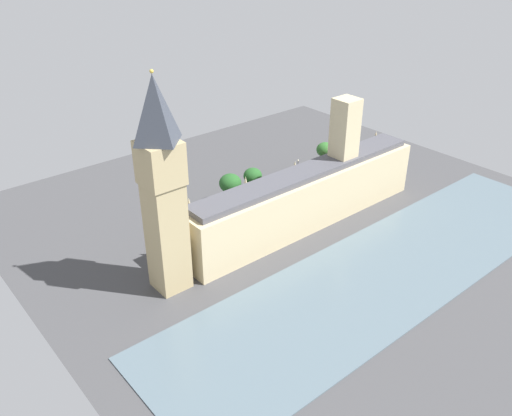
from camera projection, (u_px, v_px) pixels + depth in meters
name	position (u px, v px, depth m)	size (l,w,h in m)	color
ground_plane	(300.00, 220.00, 150.32)	(146.09, 146.09, 0.00)	#424244
river_thames	(389.00, 269.00, 129.41)	(32.57, 131.48, 0.25)	slate
parliament_building	(309.00, 194.00, 145.40)	(10.80, 76.09, 32.94)	#CCBA8E
clock_tower	(162.00, 185.00, 111.64)	(8.32, 8.32, 50.10)	tan
double_decker_bus_leading	(331.00, 174.00, 170.72)	(3.25, 10.65, 4.75)	red
car_blue_corner	(282.00, 197.00, 161.08)	(1.95, 4.78, 1.74)	navy
car_dark_green_trailing	(273.00, 207.00, 155.51)	(2.02, 4.71, 1.74)	#19472D
car_silver_under_trees	(222.00, 220.00, 148.71)	(1.86, 4.25, 1.74)	#B7B7BC
pedestrian_far_end	(278.00, 210.00, 153.84)	(0.65, 0.71, 1.70)	maroon
pedestrian_near_tower	(298.00, 204.00, 157.39)	(0.60, 0.67, 1.61)	gray
plane_tree_by_river_gate	(325.00, 150.00, 177.84)	(5.73, 5.73, 9.30)	brown
plane_tree_kerbside	(253.00, 176.00, 159.44)	(5.55, 5.55, 9.49)	brown
plane_tree_midblock	(230.00, 183.00, 156.33)	(6.56, 6.56, 9.32)	brown
street_lamp_opposite_hall	(298.00, 166.00, 171.69)	(0.56, 0.56, 6.79)	black
street_lamp_slot_10	(168.00, 214.00, 145.31)	(0.56, 0.56, 5.87)	black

